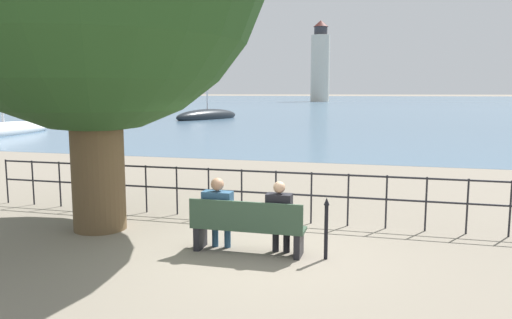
% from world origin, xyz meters
% --- Properties ---
extents(ground_plane, '(1000.00, 1000.00, 0.00)m').
position_xyz_m(ground_plane, '(0.00, 0.00, 0.00)').
color(ground_plane, gray).
extents(harbor_water, '(600.00, 300.00, 0.01)m').
position_xyz_m(harbor_water, '(0.00, 160.76, 0.00)').
color(harbor_water, slate).
rests_on(harbor_water, ground_plane).
extents(park_bench, '(1.90, 0.45, 0.90)m').
position_xyz_m(park_bench, '(0.00, -0.06, 0.44)').
color(park_bench, '#334C38').
rests_on(park_bench, ground_plane).
extents(seated_person_left, '(0.50, 0.35, 1.23)m').
position_xyz_m(seated_person_left, '(-0.52, 0.01, 0.68)').
color(seated_person_left, navy).
rests_on(seated_person_left, ground_plane).
extents(seated_person_right, '(0.41, 0.35, 1.22)m').
position_xyz_m(seated_person_right, '(0.52, 0.01, 0.67)').
color(seated_person_right, black).
rests_on(seated_person_right, ground_plane).
extents(promenade_railing, '(13.19, 0.04, 1.05)m').
position_xyz_m(promenade_railing, '(-0.00, 2.08, 0.69)').
color(promenade_railing, black).
rests_on(promenade_railing, ground_plane).
extents(closed_umbrella, '(0.09, 0.09, 1.00)m').
position_xyz_m(closed_umbrella, '(1.29, -0.02, 0.56)').
color(closed_umbrella, black).
rests_on(closed_umbrella, ground_plane).
extents(sailboat_0, '(2.11, 8.72, 12.28)m').
position_xyz_m(sailboat_0, '(-20.82, 18.00, 0.31)').
color(sailboat_0, white).
rests_on(sailboat_0, ground_plane).
extents(sailboat_1, '(4.83, 8.57, 9.35)m').
position_xyz_m(sailboat_1, '(-14.96, 38.22, 0.31)').
color(sailboat_1, black).
rests_on(sailboat_1, ground_plane).
extents(harbor_lighthouse, '(5.04, 5.04, 21.62)m').
position_xyz_m(harbor_lighthouse, '(-16.29, 129.07, 10.06)').
color(harbor_lighthouse, beige).
rests_on(harbor_lighthouse, ground_plane).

